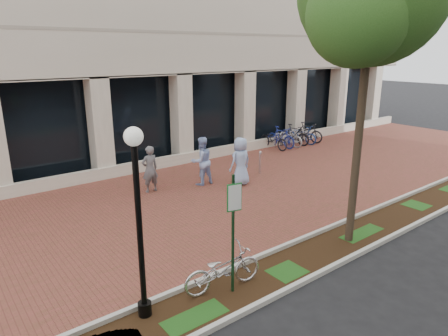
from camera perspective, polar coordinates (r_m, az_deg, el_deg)
ground at (r=14.82m, az=-2.36°, el=-4.25°), size 120.00×120.00×0.00m
brick_plaza at (r=14.82m, az=-2.36°, el=-4.23°), size 40.00×9.00×0.01m
planting_strip at (r=11.34m, az=13.59°, el=-11.57°), size 40.00×1.50×0.01m
curb_plaza_side at (r=11.73m, az=10.73°, el=-10.07°), size 40.00×0.12×0.12m
curb_street_side at (r=10.93m, az=16.73°, el=-12.63°), size 40.00×0.12×0.12m
parking_sign at (r=8.61m, az=1.35°, el=-7.58°), size 0.34×0.07×2.78m
lamppost at (r=7.82m, az=-12.11°, el=-6.58°), size 0.36×0.36×3.94m
street_tree at (r=11.13m, az=20.40°, el=21.49°), size 4.36×3.63×8.45m
locked_bicycle at (r=9.29m, az=-0.18°, el=-14.24°), size 2.00×0.97×1.01m
pedestrian_left at (r=15.40m, az=-10.54°, el=-0.16°), size 0.67×0.44×1.81m
pedestrian_mid at (r=16.00m, az=-3.22°, el=1.00°), size 0.97×0.77×1.96m
pedestrian_right at (r=15.94m, az=2.37°, el=0.94°), size 0.96×0.63×1.95m
bollard at (r=17.54m, az=5.16°, el=0.81°), size 0.12×0.12×1.03m
bike_rack_cluster at (r=23.09m, az=9.50°, el=4.55°), size 3.65×2.12×1.18m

